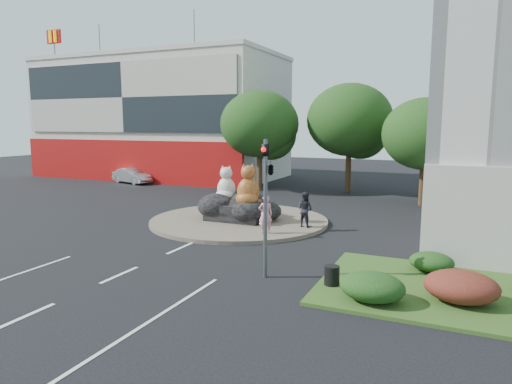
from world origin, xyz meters
TOP-DOWN VIEW (x-y plane):
  - ground at (0.00, 0.00)m, footprint 120.00×120.00m
  - roundabout_island at (0.00, 10.00)m, footprint 10.00×10.00m
  - rock_plinth at (0.00, 10.00)m, footprint 3.20×2.60m
  - shophouse_block at (-18.00, 27.91)m, footprint 25.20×12.30m
  - grass_verge at (12.00, 3.00)m, footprint 10.00×6.00m
  - tree_left at (-3.93, 22.06)m, footprint 6.46×6.46m
  - tree_mid at (3.07, 24.06)m, footprint 6.84×6.84m
  - tree_right at (9.07, 20.06)m, footprint 5.70×5.70m
  - hedge_near_green at (9.00, 1.00)m, footprint 2.00×1.60m
  - hedge_red at (11.50, 2.00)m, footprint 2.20×1.76m
  - hedge_back_green at (10.50, 4.80)m, footprint 1.60×1.28m
  - traffic_light at (5.10, 2.00)m, footprint 0.44×1.24m
  - street_lamp at (12.82, 8.00)m, footprint 2.34×0.22m
  - cat_white at (-0.97, 10.32)m, footprint 1.37×1.22m
  - cat_tabby at (0.81, 9.51)m, footprint 1.80×1.72m
  - kitten_calico at (-1.52, 9.26)m, footprint 0.65×0.61m
  - kitten_white at (1.93, 8.96)m, footprint 0.50×0.44m
  - pedestrian_pink at (2.69, 7.49)m, footprint 0.82×0.74m
  - pedestrian_dark at (4.00, 9.68)m, footprint 1.06×0.93m
  - parked_car at (-16.78, 21.32)m, footprint 4.52×2.50m
  - litter_bin at (7.50, 1.90)m, footprint 0.57×0.57m

SIDE VIEW (x-z plane):
  - ground at x=0.00m, z-range 0.00..0.00m
  - grass_verge at x=12.00m, z-range 0.00..0.12m
  - roundabout_island at x=0.00m, z-range 0.00..0.20m
  - litter_bin at x=7.50m, z-range 0.12..0.78m
  - hedge_back_green at x=10.50m, z-range 0.12..0.84m
  - hedge_near_green at x=9.00m, z-range 0.12..1.02m
  - kitten_white at x=1.93m, z-range 0.20..0.95m
  - hedge_red at x=11.50m, z-range 0.12..1.11m
  - kitten_calico at x=-1.52m, z-range 0.20..1.06m
  - rock_plinth at x=0.00m, z-range 0.20..1.10m
  - parked_car at x=-16.78m, z-range 0.00..1.41m
  - pedestrian_dark at x=4.00m, z-range 0.20..2.04m
  - pedestrian_pink at x=2.69m, z-range 0.20..2.09m
  - cat_white at x=-0.97m, z-range 1.10..3.19m
  - cat_tabby at x=0.81m, z-range 1.10..3.43m
  - traffic_light at x=5.10m, z-range 1.12..6.12m
  - street_lamp at x=12.82m, z-range 0.52..8.58m
  - tree_right at x=9.07m, z-range 0.98..8.28m
  - tree_left at x=-3.93m, z-range 1.11..9.38m
  - tree_mid at x=3.07m, z-range 1.18..9.94m
  - shophouse_block at x=-18.00m, z-range -2.52..14.88m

